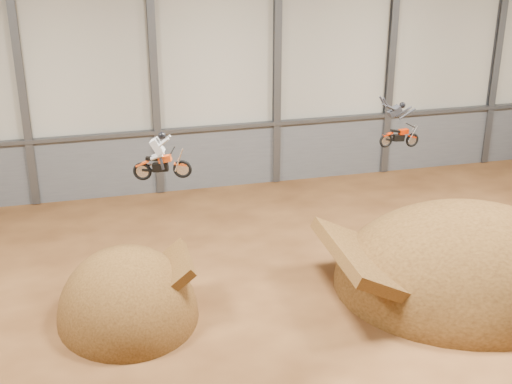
% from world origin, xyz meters
% --- Properties ---
extents(floor, '(40.00, 40.00, 0.00)m').
position_xyz_m(floor, '(0.00, 0.00, 0.00)').
color(floor, '#4D2B14').
rests_on(floor, ground).
extents(back_wall, '(40.00, 0.10, 14.00)m').
position_xyz_m(back_wall, '(0.00, 15.00, 7.00)').
color(back_wall, '#B6B1A1').
rests_on(back_wall, ground).
extents(lower_band_back, '(39.80, 0.18, 3.50)m').
position_xyz_m(lower_band_back, '(0.00, 14.90, 1.75)').
color(lower_band_back, '#5B5D63').
rests_on(lower_band_back, ground).
extents(steel_rail, '(39.80, 0.35, 0.20)m').
position_xyz_m(steel_rail, '(0.00, 14.75, 3.55)').
color(steel_rail, '#47494F').
rests_on(steel_rail, lower_band_back).
extents(steel_column_1, '(0.40, 0.36, 13.90)m').
position_xyz_m(steel_column_1, '(-10.00, 14.80, 7.00)').
color(steel_column_1, '#47494F').
rests_on(steel_column_1, ground).
extents(steel_column_2, '(0.40, 0.36, 13.90)m').
position_xyz_m(steel_column_2, '(-3.33, 14.80, 7.00)').
color(steel_column_2, '#47494F').
rests_on(steel_column_2, ground).
extents(steel_column_3, '(0.40, 0.36, 13.90)m').
position_xyz_m(steel_column_3, '(3.33, 14.80, 7.00)').
color(steel_column_3, '#47494F').
rests_on(steel_column_3, ground).
extents(steel_column_4, '(0.40, 0.36, 13.90)m').
position_xyz_m(steel_column_4, '(10.00, 14.80, 7.00)').
color(steel_column_4, '#47494F').
rests_on(steel_column_4, ground).
extents(steel_column_5, '(0.40, 0.36, 13.90)m').
position_xyz_m(steel_column_5, '(16.67, 14.80, 7.00)').
color(steel_column_5, '#47494F').
rests_on(steel_column_5, ground).
extents(takeoff_ramp, '(5.51, 6.36, 5.51)m').
position_xyz_m(takeoff_ramp, '(-6.08, 2.47, 0.00)').
color(takeoff_ramp, '#412710').
rests_on(takeoff_ramp, ground).
extents(landing_ramp, '(11.33, 10.02, 6.54)m').
position_xyz_m(landing_ramp, '(8.13, 1.69, 0.00)').
color(landing_ramp, '#412710').
rests_on(landing_ramp, ground).
extents(fmx_rider_a, '(2.59, 1.57, 2.24)m').
position_xyz_m(fmx_rider_a, '(-4.31, 3.39, 6.34)').
color(fmx_rider_a, '#F05014').
extents(fmx_rider_b, '(2.85, 1.11, 2.45)m').
position_xyz_m(fmx_rider_b, '(5.76, 4.25, 6.57)').
color(fmx_rider_b, '#BD2200').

